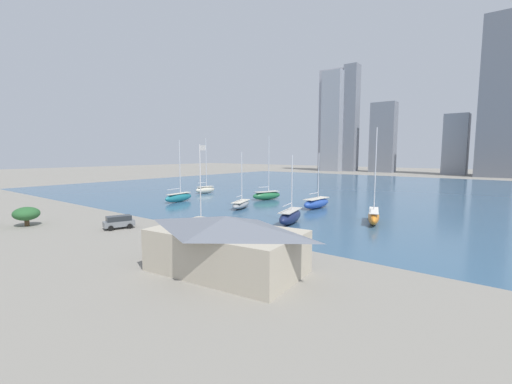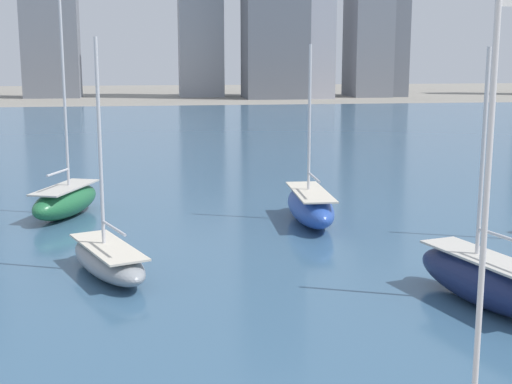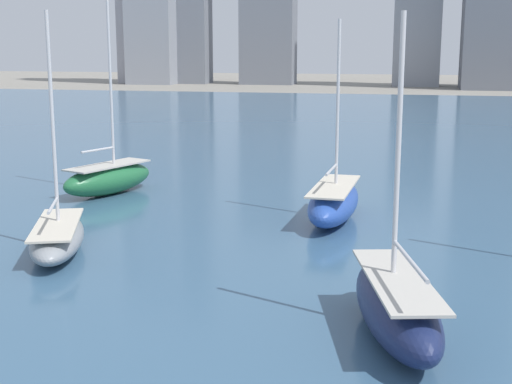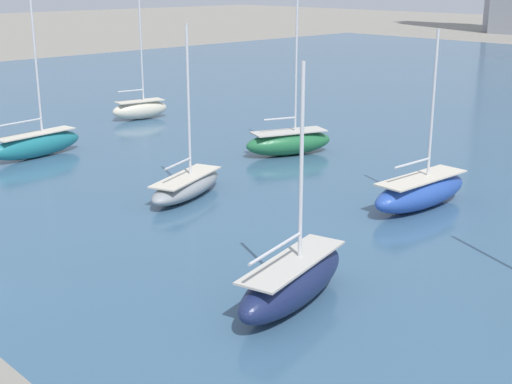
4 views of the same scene
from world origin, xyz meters
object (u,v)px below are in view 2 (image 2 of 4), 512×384
flag_pole (486,232)px  sailboat_blue (310,206)px  sailboat_green (66,200)px  sailboat_navy (485,280)px  sailboat_gray (108,259)px

flag_pole → sailboat_blue: 29.90m
flag_pole → sailboat_green: size_ratio=0.81×
sailboat_navy → sailboat_gray: bearing=143.0°
sailboat_gray → sailboat_navy: bearing=-44.1°
sailboat_navy → sailboat_green: bearing=119.6°
sailboat_gray → sailboat_blue: sailboat_gray is taller
flag_pole → sailboat_gray: bearing=115.9°
sailboat_gray → sailboat_blue: 15.46m
sailboat_navy → sailboat_blue: bearing=89.5°
flag_pole → sailboat_green: (-13.12, 33.45, -5.59)m
sailboat_navy → sailboat_gray: sailboat_gray is taller
sailboat_green → sailboat_gray: (3.54, -13.68, -0.28)m
sailboat_navy → flag_pole: bearing=-131.6°
flag_pole → sailboat_navy: bearing=62.9°
sailboat_green → sailboat_blue: size_ratio=1.36×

